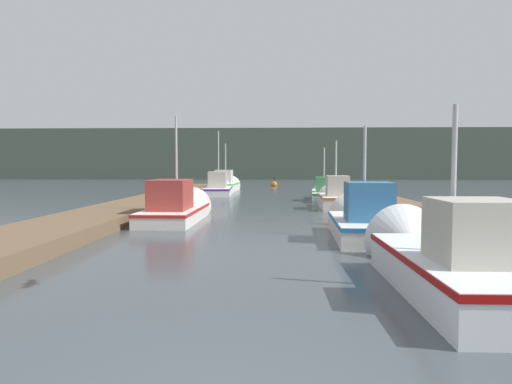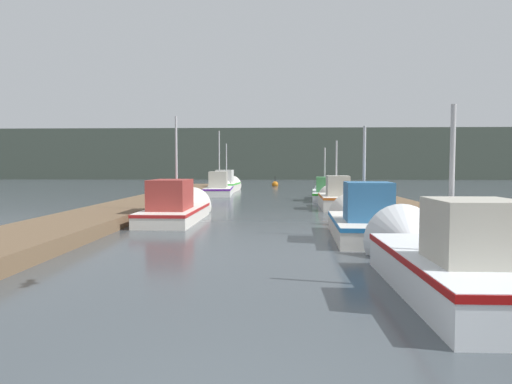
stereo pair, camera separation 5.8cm
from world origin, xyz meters
name	(u,v)px [view 2 (the right image)]	position (x,y,z in m)	size (l,w,h in m)	color
dock_left	(134,207)	(-5.51, 16.00, 0.19)	(2.53, 40.00, 0.39)	brown
dock_right	(396,208)	(5.51, 16.00, 0.19)	(2.53, 40.00, 0.39)	brown
distant_shore_ridge	(271,155)	(0.00, 67.55, 3.55)	(120.00, 16.00, 7.11)	#424C42
fishing_boat_0	(441,258)	(3.25, 4.58, 0.43)	(1.78, 5.29, 3.43)	silver
fishing_boat_1	(362,220)	(2.95, 9.95, 0.42)	(1.91, 4.98, 3.58)	silver
fishing_boat_2	(178,207)	(-3.05, 13.43, 0.44)	(1.81, 5.60, 4.30)	silver
fishing_boat_3	(336,198)	(3.34, 18.44, 0.45)	(1.62, 4.64, 3.50)	silver
fishing_boat_4	(324,193)	(3.39, 23.72, 0.38)	(1.86, 6.10, 3.38)	silver
fishing_boat_5	(220,188)	(-3.25, 27.76, 0.44)	(1.97, 5.98, 4.82)	silver
fishing_boat_6	(227,185)	(-3.21, 32.18, 0.47)	(1.95, 5.23, 4.13)	silver
mooring_piling_0	(502,243)	(4.14, 4.40, 0.72)	(0.28, 0.28, 1.43)	#473523
mooring_piling_1	(380,208)	(4.14, 12.83, 0.51)	(0.32, 0.32, 1.01)	#473523
channel_buoy	(275,184)	(0.53, 40.14, 0.17)	(0.60, 0.60, 1.10)	#BF6513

